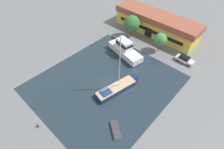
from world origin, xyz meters
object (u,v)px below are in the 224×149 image
object	(u,v)px
quay_tree_by_water	(161,39)
sailboat_moored	(117,88)
small_dinghy	(116,130)
warehouse_building	(156,24)
motor_cruiser	(125,50)
quay_tree_near_building	(132,24)
parked_car	(185,59)

from	to	relation	value
quay_tree_by_water	sailboat_moored	bearing A→B (deg)	-86.67
sailboat_moored	small_dinghy	bearing A→B (deg)	-37.70
warehouse_building	small_dinghy	xyz separation A→B (m)	(13.35, -32.97, -2.69)
small_dinghy	motor_cruiser	bearing A→B (deg)	-109.98
warehouse_building	sailboat_moored	size ratio (longest dim) A/B	1.95
warehouse_building	quay_tree_near_building	distance (m)	8.18
warehouse_building	quay_tree_near_building	size ratio (longest dim) A/B	3.97
quay_tree_by_water	parked_car	bearing A→B (deg)	4.16
warehouse_building	parked_car	distance (m)	15.36
sailboat_moored	parked_car	bearing A→B (deg)	82.94
sailboat_moored	motor_cruiser	xyz separation A→B (m)	(-6.81, 10.79, 0.87)
quay_tree_near_building	parked_car	distance (m)	17.72
parked_car	small_dinghy	bearing A→B (deg)	-0.17
quay_tree_near_building	quay_tree_by_water	world-z (taller)	quay_tree_near_building
quay_tree_near_building	small_dinghy	size ratio (longest dim) A/B	1.81
small_dinghy	warehouse_building	bearing A→B (deg)	-123.82
quay_tree_by_water	small_dinghy	world-z (taller)	quay_tree_by_water
parked_car	motor_cruiser	size ratio (longest dim) A/B	0.41
quay_tree_by_water	small_dinghy	distance (m)	26.68
quay_tree_near_building	small_dinghy	distance (m)	31.34
parked_car	small_dinghy	distance (m)	25.99
parked_car	sailboat_moored	bearing A→B (deg)	-18.40
motor_cruiser	small_dinghy	distance (m)	22.18
quay_tree_by_water	small_dinghy	xyz separation A→B (m)	(7.24, -25.44, -3.45)
warehouse_building	quay_tree_near_building	world-z (taller)	quay_tree_near_building
warehouse_building	quay_tree_by_water	distance (m)	9.73
sailboat_moored	motor_cruiser	distance (m)	12.78
quay_tree_by_water	parked_car	xyz separation A→B (m)	(7.39, 0.54, -2.91)
sailboat_moored	small_dinghy	xyz separation A→B (m)	(6.17, -7.15, -0.40)
warehouse_building	parked_car	size ratio (longest dim) A/B	5.81
warehouse_building	small_dinghy	bearing A→B (deg)	-67.42
quay_tree_near_building	sailboat_moored	bearing A→B (deg)	-59.49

